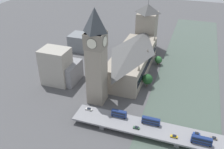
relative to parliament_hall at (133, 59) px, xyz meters
name	(u,v)px	position (x,y,z in m)	size (l,w,h in m)	color
ground_plane	(148,79)	(-17.11, 8.00, -13.04)	(600.00, 600.00, 0.00)	#4C4C4F
river_water	(186,85)	(-49.17, 8.00, -12.89)	(52.11, 360.00, 0.30)	#47564C
parliament_hall	(133,59)	(0.00, 0.00, 0.00)	(28.69, 83.03, 26.26)	gray
clock_tower	(96,55)	(13.00, 51.65, 24.88)	(13.49, 13.49, 71.01)	gray
victoria_tower	(147,27)	(0.06, -55.41, 11.06)	(19.78, 19.78, 52.20)	gray
road_bridge	(178,135)	(-49.17, 73.94, -9.33)	(136.22, 16.32, 4.63)	slate
double_decker_bus_lead	(119,114)	(-9.95, 70.10, -5.71)	(10.24, 2.59, 4.92)	navy
double_decker_bus_mid	(151,121)	(-31.27, 70.14, -5.83)	(11.82, 2.65, 4.69)	navy
double_decker_bus_rear	(202,140)	(-62.40, 77.44, -5.66)	(11.91, 2.60, 5.01)	navy
car_northbound_lead	(174,136)	(-46.98, 77.28, -7.70)	(4.33, 1.89, 1.43)	gold
car_northbound_tail	(214,138)	(-69.49, 70.95, -7.74)	(4.02, 1.83, 1.36)	slate
car_southbound_mid	(197,134)	(-59.58, 70.40, -7.73)	(4.26, 1.90, 1.38)	navy
car_southbound_tail	(136,128)	(-23.74, 77.30, -7.73)	(4.10, 1.86, 1.36)	#2D5638
car_southbound_extra	(89,109)	(11.94, 70.07, -7.69)	(4.73, 1.80, 1.47)	silver
city_block_west	(84,43)	(60.73, -29.36, -4.52)	(30.35, 20.30, 17.04)	slate
city_block_center	(63,71)	(52.28, 33.02, -4.73)	(27.15, 23.64, 16.62)	gray
city_block_east	(56,66)	(54.82, 38.24, 2.15)	(22.72, 17.57, 30.37)	#A39E93
tree_embankment_near	(147,79)	(-18.32, 20.33, -5.98)	(8.61, 8.61, 11.38)	brown
tree_embankment_mid	(158,59)	(-19.66, -22.05, -7.90)	(6.59, 6.59, 8.45)	brown
tree_embankment_far	(159,60)	(-20.36, -20.92, -7.85)	(6.70, 6.70, 8.56)	brown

